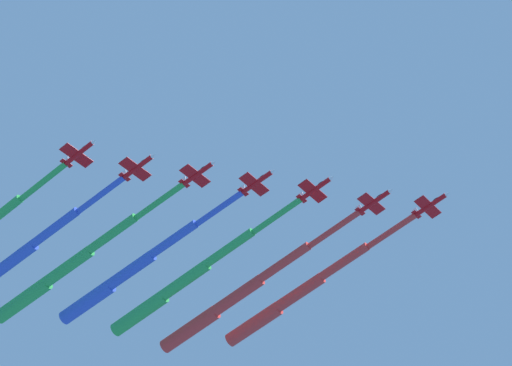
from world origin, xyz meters
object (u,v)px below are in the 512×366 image
at_px(jet_lead, 296,296).
at_px(jet_starboard_inner, 181,283).
at_px(jet_port_inner, 233,299).
at_px(jet_port_outer, 9,264).
at_px(jet_starboard_mid, 64,270).
at_px(jet_port_mid, 127,273).

relative_size(jet_lead, jet_starboard_inner, 0.97).
bearing_deg(jet_port_inner, jet_starboard_inner, -141.14).
height_order(jet_lead, jet_port_outer, jet_lead).
bearing_deg(jet_starboard_mid, jet_port_inner, 35.50).
bearing_deg(jet_starboard_mid, jet_lead, 33.25).
distance_m(jet_port_inner, jet_starboard_mid, 41.30).
height_order(jet_port_inner, jet_port_outer, jet_port_outer).
bearing_deg(jet_starboard_mid, jet_port_outer, -145.21).
relative_size(jet_port_mid, jet_starboard_mid, 0.95).
xyz_separation_m(jet_starboard_inner, jet_port_outer, (-34.13, -23.20, -1.52)).
bearing_deg(jet_port_mid, jet_starboard_mid, -151.62).
height_order(jet_lead, jet_starboard_mid, jet_lead).
bearing_deg(jet_lead, jet_port_mid, -144.96).
height_order(jet_lead, jet_starboard_inner, jet_lead).
bearing_deg(jet_starboard_mid, jet_starboard_inner, 33.94).
distance_m(jet_lead, jet_starboard_mid, 56.43).
height_order(jet_starboard_inner, jet_port_outer, jet_starboard_inner).
bearing_deg(jet_starboard_inner, jet_starboard_mid, -146.06).
bearing_deg(jet_starboard_inner, jet_port_outer, -145.79).
bearing_deg(jet_port_outer, jet_port_inner, 35.33).
xyz_separation_m(jet_lead, jet_starboard_mid, (-47.19, -30.94, -0.90)).
height_order(jet_port_inner, jet_starboard_inner, jet_starboard_inner).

